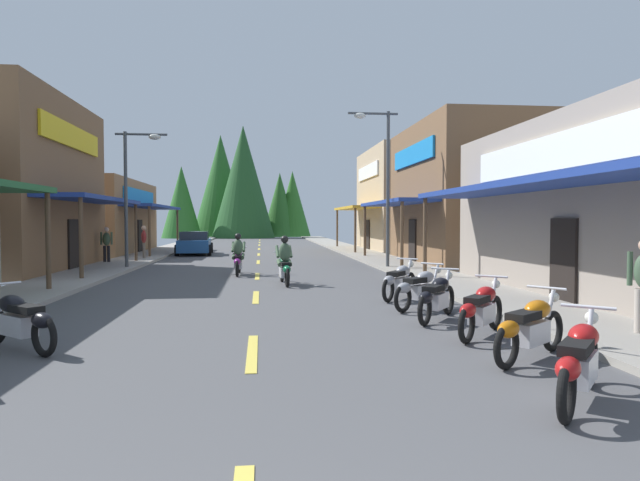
{
  "coord_description": "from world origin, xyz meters",
  "views": [
    {
      "loc": [
        0.14,
        -1.29,
        2.04
      ],
      "look_at": [
        2.59,
        21.28,
        1.21
      ],
      "focal_mm": 30.59,
      "sensor_mm": 36.0,
      "label": 1
    }
  ],
  "objects_px": {
    "motorcycle_parked_left_2": "(19,320)",
    "rider_cruising_lead": "(285,264)",
    "pedestrian_waiting": "(107,243)",
    "motorcycle_parked_right_0": "(580,361)",
    "rider_cruising_trailing": "(238,258)",
    "motorcycle_parked_right_1": "(530,327)",
    "parked_car_curbside": "(195,243)",
    "pedestrian_browsing": "(144,240)",
    "streetlamp_left": "(134,179)",
    "motorcycle_parked_right_5": "(399,280)",
    "streetlamp_right": "(381,168)",
    "motorcycle_parked_right_3": "(437,297)",
    "motorcycle_parked_right_4": "(420,288)",
    "motorcycle_parked_right_2": "(481,309)"
  },
  "relations": [
    {
      "from": "motorcycle_parked_left_2",
      "to": "rider_cruising_lead",
      "type": "relative_size",
      "value": 0.79
    },
    {
      "from": "motorcycle_parked_left_2",
      "to": "rider_cruising_lead",
      "type": "xyz_separation_m",
      "value": [
        4.52,
        8.36,
        0.17
      ]
    },
    {
      "from": "pedestrian_waiting",
      "to": "motorcycle_parked_right_0",
      "type": "bearing_deg",
      "value": -146.49
    },
    {
      "from": "rider_cruising_lead",
      "to": "rider_cruising_trailing",
      "type": "relative_size",
      "value": 1.0
    },
    {
      "from": "motorcycle_parked_right_0",
      "to": "rider_cruising_lead",
      "type": "relative_size",
      "value": 0.79
    },
    {
      "from": "motorcycle_parked_right_1",
      "to": "pedestrian_waiting",
      "type": "distance_m",
      "value": 21.79
    },
    {
      "from": "motorcycle_parked_right_1",
      "to": "parked_car_curbside",
      "type": "distance_m",
      "value": 27.03
    },
    {
      "from": "rider_cruising_trailing",
      "to": "pedestrian_browsing",
      "type": "relative_size",
      "value": 1.2
    },
    {
      "from": "streetlamp_left",
      "to": "motorcycle_parked_right_5",
      "type": "xyz_separation_m",
      "value": [
        8.82,
        -9.57,
        -3.28
      ]
    },
    {
      "from": "streetlamp_right",
      "to": "motorcycle_parked_right_3",
      "type": "distance_m",
      "value": 12.32
    },
    {
      "from": "streetlamp_left",
      "to": "rider_cruising_trailing",
      "type": "relative_size",
      "value": 2.67
    },
    {
      "from": "streetlamp_right",
      "to": "motorcycle_parked_right_1",
      "type": "relative_size",
      "value": 3.77
    },
    {
      "from": "streetlamp_left",
      "to": "pedestrian_waiting",
      "type": "relative_size",
      "value": 3.27
    },
    {
      "from": "streetlamp_left",
      "to": "parked_car_curbside",
      "type": "xyz_separation_m",
      "value": [
        1.27,
        9.97,
        -3.09
      ]
    },
    {
      "from": "motorcycle_parked_right_0",
      "to": "pedestrian_waiting",
      "type": "xyz_separation_m",
      "value": [
        -10.68,
        20.64,
        0.53
      ]
    },
    {
      "from": "streetlamp_left",
      "to": "motorcycle_parked_right_4",
      "type": "bearing_deg",
      "value": -51.49
    },
    {
      "from": "motorcycle_parked_right_0",
      "to": "rider_cruising_lead",
      "type": "height_order",
      "value": "rider_cruising_lead"
    },
    {
      "from": "streetlamp_right",
      "to": "motorcycle_parked_right_0",
      "type": "bearing_deg",
      "value": -95.04
    },
    {
      "from": "motorcycle_parked_right_2",
      "to": "motorcycle_parked_right_3",
      "type": "bearing_deg",
      "value": 51.29
    },
    {
      "from": "rider_cruising_lead",
      "to": "pedestrian_waiting",
      "type": "xyz_separation_m",
      "value": [
        -7.91,
        8.97,
        0.36
      ]
    },
    {
      "from": "motorcycle_parked_right_4",
      "to": "parked_car_curbside",
      "type": "distance_m",
      "value": 22.5
    },
    {
      "from": "streetlamp_left",
      "to": "motorcycle_parked_right_4",
      "type": "distance_m",
      "value": 14.67
    },
    {
      "from": "motorcycle_parked_right_3",
      "to": "pedestrian_browsing",
      "type": "bearing_deg",
      "value": 64.6
    },
    {
      "from": "pedestrian_waiting",
      "to": "motorcycle_parked_right_2",
      "type": "bearing_deg",
      "value": -141.05
    },
    {
      "from": "motorcycle_parked_right_4",
      "to": "rider_cruising_lead",
      "type": "height_order",
      "value": "rider_cruising_lead"
    },
    {
      "from": "motorcycle_parked_right_0",
      "to": "motorcycle_parked_right_1",
      "type": "distance_m",
      "value": 1.92
    },
    {
      "from": "motorcycle_parked_right_3",
      "to": "rider_cruising_trailing",
      "type": "relative_size",
      "value": 0.83
    },
    {
      "from": "motorcycle_parked_right_3",
      "to": "pedestrian_waiting",
      "type": "xyz_separation_m",
      "value": [
        -10.74,
        15.51,
        0.53
      ]
    },
    {
      "from": "streetlamp_left",
      "to": "motorcycle_parked_right_0",
      "type": "xyz_separation_m",
      "value": [
        8.75,
        -17.75,
        -3.28
      ]
    },
    {
      "from": "motorcycle_parked_right_0",
      "to": "pedestrian_browsing",
      "type": "relative_size",
      "value": 0.95
    },
    {
      "from": "pedestrian_browsing",
      "to": "streetlamp_right",
      "type": "bearing_deg",
      "value": -41.0
    },
    {
      "from": "motorcycle_parked_right_4",
      "to": "motorcycle_parked_right_5",
      "type": "height_order",
      "value": "same"
    },
    {
      "from": "motorcycle_parked_right_2",
      "to": "motorcycle_parked_left_2",
      "type": "xyz_separation_m",
      "value": [
        -7.64,
        -0.23,
        0.0
      ]
    },
    {
      "from": "pedestrian_waiting",
      "to": "pedestrian_browsing",
      "type": "bearing_deg",
      "value": -18.22
    },
    {
      "from": "motorcycle_parked_right_4",
      "to": "parked_car_curbside",
      "type": "height_order",
      "value": "parked_car_curbside"
    },
    {
      "from": "motorcycle_parked_right_1",
      "to": "motorcycle_parked_right_0",
      "type": "bearing_deg",
      "value": -139.87
    },
    {
      "from": "streetlamp_left",
      "to": "motorcycle_parked_right_4",
      "type": "height_order",
      "value": "streetlamp_left"
    },
    {
      "from": "motorcycle_parked_left_2",
      "to": "motorcycle_parked_right_2",
      "type": "bearing_deg",
      "value": -137.56
    },
    {
      "from": "parked_car_curbside",
      "to": "motorcycle_parked_left_2",
      "type": "bearing_deg",
      "value": 177.22
    },
    {
      "from": "motorcycle_parked_right_2",
      "to": "motorcycle_parked_right_5",
      "type": "height_order",
      "value": "same"
    },
    {
      "from": "motorcycle_parked_right_3",
      "to": "streetlamp_left",
      "type": "bearing_deg",
      "value": 71.61
    },
    {
      "from": "motorcycle_parked_right_2",
      "to": "pedestrian_waiting",
      "type": "relative_size",
      "value": 0.96
    },
    {
      "from": "streetlamp_right",
      "to": "motorcycle_parked_right_5",
      "type": "height_order",
      "value": "streetlamp_right"
    },
    {
      "from": "motorcycle_parked_right_2",
      "to": "pedestrian_waiting",
      "type": "xyz_separation_m",
      "value": [
        -11.02,
        17.11,
        0.53
      ]
    },
    {
      "from": "motorcycle_parked_right_0",
      "to": "motorcycle_parked_right_2",
      "type": "relative_size",
      "value": 1.01
    },
    {
      "from": "pedestrian_browsing",
      "to": "motorcycle_parked_right_5",
      "type": "bearing_deg",
      "value": -68.14
    },
    {
      "from": "parked_car_curbside",
      "to": "motorcycle_parked_right_3",
      "type": "bearing_deg",
      "value": -164.76
    },
    {
      "from": "pedestrian_browsing",
      "to": "parked_car_curbside",
      "type": "xyz_separation_m",
      "value": [
        2.03,
        4.52,
        -0.36
      ]
    },
    {
      "from": "motorcycle_parked_right_5",
      "to": "pedestrian_waiting",
      "type": "bearing_deg",
      "value": 77.64
    },
    {
      "from": "streetlamp_left",
      "to": "motorcycle_parked_right_5",
      "type": "relative_size",
      "value": 3.23
    }
  ]
}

